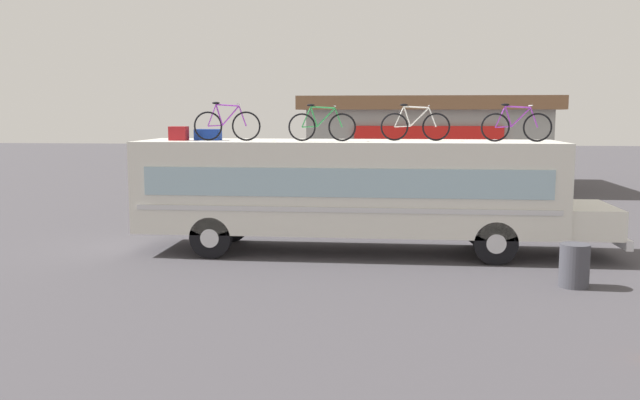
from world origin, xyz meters
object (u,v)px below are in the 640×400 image
(rooftop_bicycle_1, at_px, (227,125))
(rooftop_bicycle_4, at_px, (516,126))
(luggage_bag_1, at_px, (179,133))
(rooftop_bicycle_2, at_px, (322,126))
(rooftop_bicycle_3, at_px, (415,125))
(luggage_bag_2, at_px, (208,135))
(trash_bin, at_px, (574,265))
(bus, at_px, (355,188))

(rooftop_bicycle_1, relative_size, rooftop_bicycle_4, 1.01)
(luggage_bag_1, distance_m, rooftop_bicycle_2, 3.73)
(rooftop_bicycle_4, bearing_deg, rooftop_bicycle_3, 172.67)
(rooftop_bicycle_2, xyz_separation_m, rooftop_bicycle_3, (2.33, 0.47, 0.00))
(luggage_bag_2, bearing_deg, rooftop_bicycle_2, -6.24)
(rooftop_bicycle_2, relative_size, trash_bin, 1.89)
(bus, height_order, trash_bin, bus)
(rooftop_bicycle_2, distance_m, rooftop_bicycle_4, 4.79)
(luggage_bag_1, distance_m, rooftop_bicycle_4, 8.51)
(bus, relative_size, rooftop_bicycle_3, 6.88)
(luggage_bag_1, bearing_deg, luggage_bag_2, 19.10)
(rooftop_bicycle_1, relative_size, trash_bin, 1.92)
(luggage_bag_1, height_order, rooftop_bicycle_3, rooftop_bicycle_3)
(bus, relative_size, rooftop_bicycle_2, 7.07)
(rooftop_bicycle_1, relative_size, rooftop_bicycle_3, 0.99)
(rooftop_bicycle_3, bearing_deg, luggage_bag_2, -178.50)
(luggage_bag_2, xyz_separation_m, rooftop_bicycle_1, (0.59, -0.35, 0.26))
(bus, relative_size, luggage_bag_2, 18.53)
(bus, bearing_deg, luggage_bag_2, -179.72)
(rooftop_bicycle_1, height_order, trash_bin, rooftop_bicycle_1)
(luggage_bag_2, relative_size, rooftop_bicycle_4, 0.38)
(rooftop_bicycle_1, distance_m, rooftop_bicycle_4, 7.21)
(luggage_bag_1, xyz_separation_m, luggage_bag_2, (0.71, 0.24, -0.04))
(luggage_bag_1, distance_m, trash_bin, 10.03)
(rooftop_bicycle_4, bearing_deg, rooftop_bicycle_1, -178.60)
(rooftop_bicycle_1, bearing_deg, luggage_bag_1, 175.27)
(bus, height_order, luggage_bag_1, luggage_bag_1)
(luggage_bag_2, relative_size, rooftop_bicycle_1, 0.38)
(luggage_bag_1, relative_size, rooftop_bicycle_2, 0.26)
(luggage_bag_1, height_order, rooftop_bicycle_4, rooftop_bicycle_4)
(bus, distance_m, rooftop_bicycle_2, 1.82)
(trash_bin, bearing_deg, rooftop_bicycle_2, 153.77)
(bus, bearing_deg, trash_bin, -33.10)
(rooftop_bicycle_2, xyz_separation_m, trash_bin, (5.55, -2.73, -2.82))
(bus, xyz_separation_m, rooftop_bicycle_4, (3.96, -0.19, 1.59))
(luggage_bag_1, relative_size, rooftop_bicycle_1, 0.26)
(bus, distance_m, rooftop_bicycle_3, 2.20)
(luggage_bag_1, height_order, rooftop_bicycle_1, rooftop_bicycle_1)
(rooftop_bicycle_2, bearing_deg, rooftop_bicycle_4, 1.85)
(luggage_bag_1, relative_size, luggage_bag_2, 0.69)
(luggage_bag_2, height_order, rooftop_bicycle_1, rooftop_bicycle_1)
(rooftop_bicycle_2, height_order, trash_bin, rooftop_bicycle_2)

